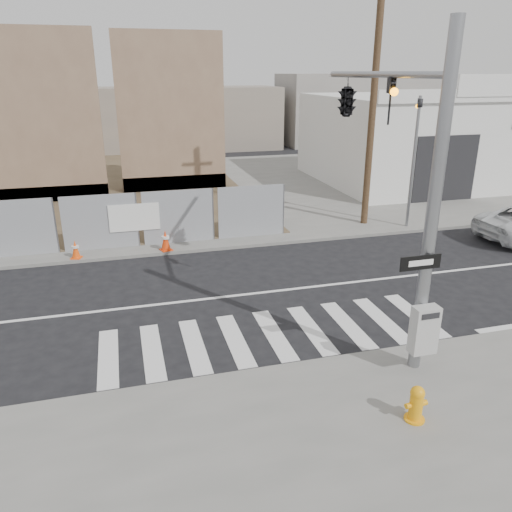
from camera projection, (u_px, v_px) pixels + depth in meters
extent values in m
plane|color=black|center=(249.00, 294.00, 14.73)|extent=(100.00, 100.00, 0.00)
cube|color=slate|center=(185.00, 190.00, 27.37)|extent=(50.00, 20.00, 0.12)
cylinder|color=gray|center=(433.00, 211.00, 9.75)|extent=(0.26, 0.26, 7.00)
cylinder|color=gray|center=(379.00, 74.00, 11.24)|extent=(0.14, 5.20, 0.14)
cube|color=#B2B2AF|center=(424.00, 330.00, 10.35)|extent=(0.55, 0.30, 1.05)
cube|color=black|center=(421.00, 263.00, 9.90)|extent=(0.90, 0.03, 0.30)
cube|color=silver|center=(421.00, 263.00, 9.88)|extent=(0.55, 0.01, 0.12)
imported|color=black|center=(391.00, 101.00, 10.88)|extent=(0.16, 0.20, 1.00)
imported|color=black|center=(347.00, 97.00, 12.87)|extent=(0.53, 2.48, 1.00)
cylinder|color=gray|center=(413.00, 164.00, 19.93)|extent=(0.12, 0.12, 5.20)
imported|color=black|center=(420.00, 98.00, 19.06)|extent=(0.16, 0.20, 1.00)
cube|color=brown|center=(34.00, 118.00, 23.32)|extent=(6.00, 0.50, 8.00)
cube|color=brown|center=(46.00, 192.00, 24.94)|extent=(6.00, 1.30, 0.80)
cube|color=brown|center=(171.00, 114.00, 25.84)|extent=(5.50, 0.50, 8.00)
cube|color=brown|center=(174.00, 181.00, 27.45)|extent=(5.50, 1.30, 0.80)
cube|color=silver|center=(425.00, 138.00, 29.08)|extent=(12.00, 10.00, 4.80)
cube|color=silver|center=(491.00, 95.00, 23.66)|extent=(12.00, 0.30, 0.60)
cube|color=silver|center=(494.00, 85.00, 23.45)|extent=(4.00, 0.30, 1.00)
cube|color=black|center=(445.00, 169.00, 24.33)|extent=(3.40, 0.06, 3.20)
cylinder|color=brown|center=(373.00, 100.00, 19.54)|extent=(0.28, 0.28, 10.00)
cylinder|color=#F59F0D|center=(414.00, 419.00, 9.24)|extent=(0.43, 0.43, 0.04)
cylinder|color=#F59F0D|center=(416.00, 407.00, 9.15)|extent=(0.28, 0.28, 0.57)
sphere|color=#F59F0D|center=(418.00, 393.00, 9.04)|extent=(0.26, 0.26, 0.26)
cylinder|color=#F59F0D|center=(409.00, 406.00, 9.09)|extent=(0.15, 0.12, 0.10)
cylinder|color=#F59F0D|center=(423.00, 403.00, 9.17)|extent=(0.15, 0.12, 0.10)
cube|color=#FF4F0D|center=(77.00, 258.00, 17.25)|extent=(0.42, 0.42, 0.03)
cone|color=#FF4F0D|center=(75.00, 249.00, 17.14)|extent=(0.37, 0.37, 0.64)
cylinder|color=silver|center=(75.00, 247.00, 17.11)|extent=(0.25, 0.25, 0.07)
cube|color=#EE3B0C|center=(166.00, 250.00, 18.01)|extent=(0.49, 0.49, 0.03)
cone|color=#EE3B0C|center=(165.00, 240.00, 17.88)|extent=(0.44, 0.44, 0.76)
cylinder|color=silver|center=(165.00, 237.00, 17.84)|extent=(0.29, 0.29, 0.09)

